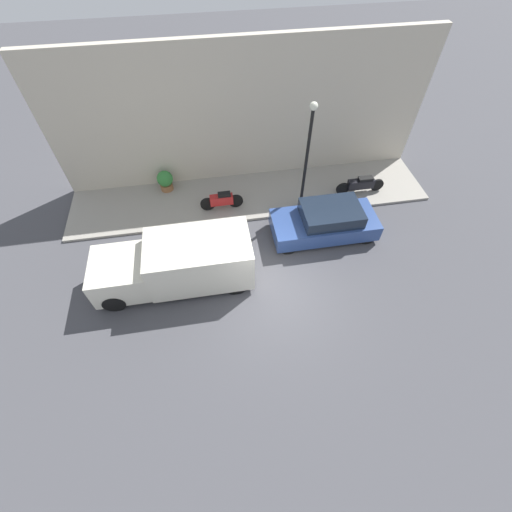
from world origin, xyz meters
The scene contains 9 objects.
ground_plane centered at (0.00, 0.00, 0.00)m, with size 60.00×60.00×0.00m, color #47474C.
sidewalk centered at (5.10, 0.00, 0.05)m, with size 2.94×15.32×0.11m.
building_facade centered at (6.72, 0.00, 2.91)m, with size 0.30×15.32×5.82m.
parked_car centered at (2.48, -2.55, 0.64)m, with size 1.76×4.04×1.34m.
delivery_van centered at (1.10, 3.15, 0.97)m, with size 1.93×5.31×1.88m.
motorcycle_red centered at (4.48, 1.28, 0.53)m, with size 0.30×1.78×0.78m.
motorcycle_black centered at (4.51, -4.77, 0.53)m, with size 0.30×2.14×0.77m.
streetlamp centered at (4.06, -1.99, 2.88)m, with size 0.29×0.29×4.54m.
potted_plant centered at (6.09, 3.59, 0.59)m, with size 0.68×0.68×0.92m.
Camera 1 is at (-6.27, 1.63, 10.13)m, focal length 24.00 mm.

